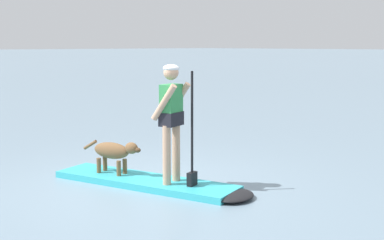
% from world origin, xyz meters
% --- Properties ---
extents(ground_plane, '(400.00, 400.00, 0.00)m').
position_xyz_m(ground_plane, '(0.00, 0.00, 0.00)').
color(ground_plane, gray).
extents(paddleboard, '(3.33, 1.60, 0.10)m').
position_xyz_m(paddleboard, '(0.22, 0.06, 0.05)').
color(paddleboard, '#33B2BF').
rests_on(paddleboard, ground_plane).
extents(person_paddler, '(0.67, 0.57, 1.74)m').
position_xyz_m(person_paddler, '(0.48, 0.14, 1.11)').
color(person_paddler, tan).
rests_on(person_paddler, paddleboard).
extents(dog, '(1.10, 0.42, 0.53)m').
position_xyz_m(dog, '(-0.56, -0.16, 0.46)').
color(dog, brown).
rests_on(dog, paddleboard).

